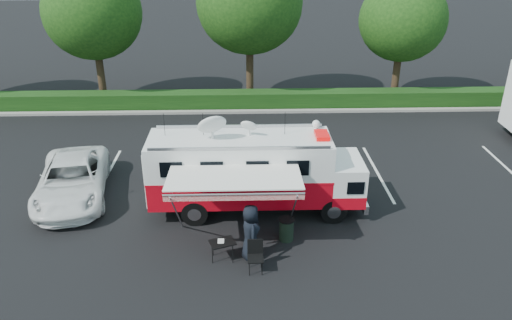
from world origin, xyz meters
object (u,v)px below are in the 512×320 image
(folding_table, at_px, (222,243))
(white_suv, at_px, (75,197))
(trash_bin, at_px, (286,229))
(command_truck, at_px, (255,172))

(folding_table, bearing_deg, white_suv, 144.66)
(folding_table, height_order, trash_bin, trash_bin)
(folding_table, bearing_deg, command_truck, 69.97)
(white_suv, height_order, folding_table, white_suv)
(white_suv, xyz_separation_m, folding_table, (6.14, -4.36, 0.63))
(trash_bin, bearing_deg, command_truck, 117.38)
(trash_bin, bearing_deg, white_suv, 158.54)
(command_truck, distance_m, white_suv, 7.57)
(command_truck, bearing_deg, folding_table, -110.03)
(command_truck, height_order, folding_table, command_truck)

